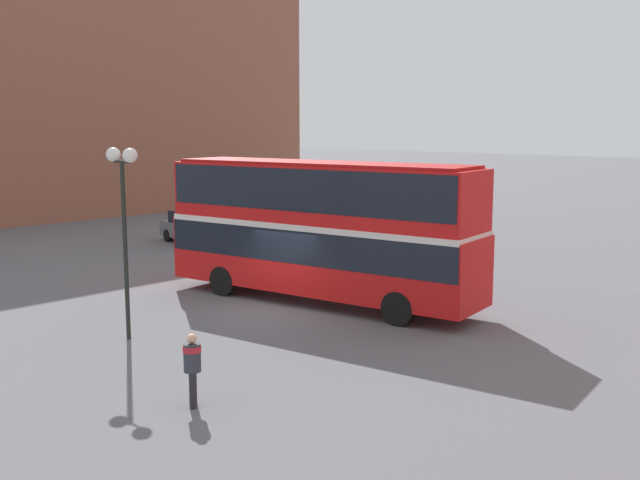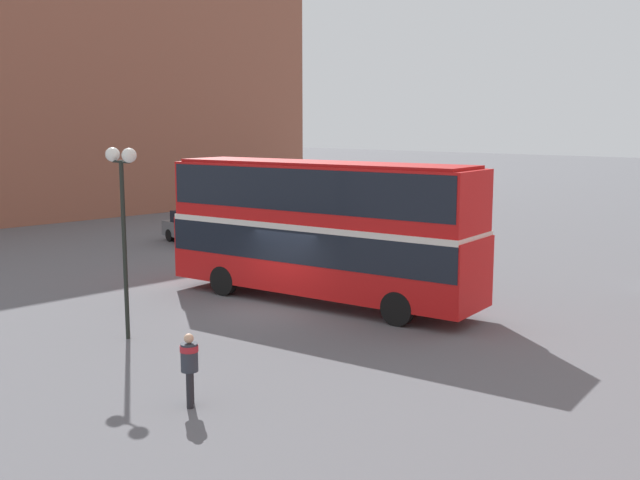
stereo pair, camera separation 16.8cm
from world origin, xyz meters
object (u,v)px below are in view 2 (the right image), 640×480
(pedestrian_foreground, at_px, (189,362))
(parked_car_side_street, at_px, (195,227))
(street_lamp_twin_globe, at_px, (122,190))
(double_decker_bus, at_px, (320,223))

(pedestrian_foreground, bearing_deg, parked_car_side_street, -85.92)
(pedestrian_foreground, height_order, parked_car_side_street, parked_car_side_street)
(pedestrian_foreground, bearing_deg, street_lamp_twin_globe, -67.63)
(double_decker_bus, xyz_separation_m, pedestrian_foreground, (4.57, -8.71, -1.74))
(double_decker_bus, bearing_deg, parked_car_side_street, 151.32)
(parked_car_side_street, bearing_deg, pedestrian_foreground, -29.54)
(street_lamp_twin_globe, bearing_deg, parked_car_side_street, 137.25)
(double_decker_bus, relative_size, pedestrian_foreground, 7.21)
(parked_car_side_street, distance_m, street_lamp_twin_globe, 17.63)
(pedestrian_foreground, distance_m, street_lamp_twin_globe, 6.57)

